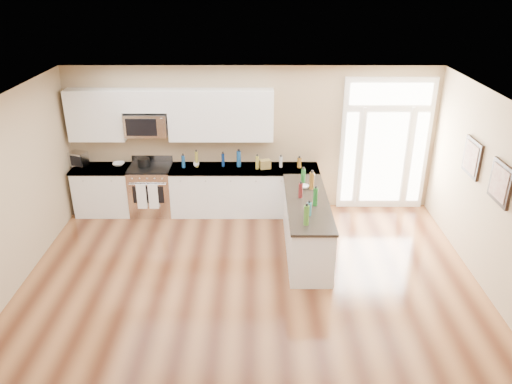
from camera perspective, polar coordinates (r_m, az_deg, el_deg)
ground at (r=6.78m, az=-0.76°, el=-16.42°), size 8.00×8.00×0.00m
room_shell at (r=5.81m, az=-0.86°, el=-3.56°), size 8.00×8.00×8.00m
back_cabinet_left at (r=10.13m, az=-16.93°, el=0.06°), size 1.10×0.66×0.94m
back_cabinet_right at (r=9.69m, az=-1.38°, el=0.04°), size 2.85×0.66×0.94m
peninsula_cabinet at (r=8.43m, az=5.76°, el=-4.05°), size 0.69×2.32×0.94m
upper_cabinet_left at (r=9.77m, az=-17.81°, el=8.38°), size 1.04×0.33×0.95m
upper_cabinet_right at (r=9.33m, az=-4.03°, el=8.76°), size 1.94×0.33×0.95m
upper_cabinet_short at (r=9.46m, az=-12.58°, el=10.19°), size 0.82×0.33×0.40m
microwave at (r=9.54m, az=-12.39°, el=7.57°), size 0.78×0.41×0.42m
entry_door at (r=9.92m, az=14.50°, el=5.21°), size 1.70×0.10×2.60m
wall_art_near at (r=8.52m, az=23.46°, el=3.62°), size 0.05×0.58×0.58m
wall_art_far at (r=7.67m, az=26.16°, el=0.93°), size 0.05×0.58×0.58m
kitchen_range at (r=9.88m, az=-11.82°, el=0.27°), size 0.79×0.70×1.08m
stockpot at (r=9.74m, az=-12.72°, el=3.38°), size 0.28×0.28×0.17m
toaster_oven at (r=10.14m, az=-19.66°, el=3.60°), size 0.38×0.34×0.27m
cardboard_box at (r=9.43m, az=1.04°, el=3.20°), size 0.23×0.20×0.16m
bowl_left at (r=9.94m, az=-15.43°, el=3.10°), size 0.25×0.25×0.05m
bowl_peninsula at (r=8.63m, az=5.55°, el=0.60°), size 0.19×0.19×0.05m
cup_counter at (r=9.60m, az=-6.83°, el=3.17°), size 0.15×0.15×0.09m
counter_bottles at (r=8.68m, az=2.16°, el=1.64°), size 2.41×2.43×0.31m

